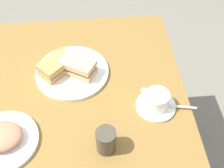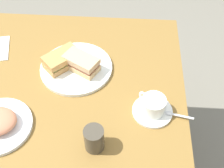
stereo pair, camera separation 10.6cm
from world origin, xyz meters
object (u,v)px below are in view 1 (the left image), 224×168
at_px(coffee_saucer, 156,106).
at_px(coffee_cup, 157,99).
at_px(dining_table, 52,109).
at_px(sandwich_front, 78,67).
at_px(sandwich_back, 57,65).
at_px(spoon, 178,106).
at_px(sandwich_plate, 72,72).
at_px(drinking_glass, 106,141).
at_px(side_plate, 4,141).

relative_size(coffee_saucer, coffee_cup, 1.50).
relative_size(dining_table, sandwich_front, 6.73).
distance_m(sandwich_back, spoon, 0.47).
bearing_deg(sandwich_front, sandwich_plate, -19.36).
distance_m(sandwich_plate, drinking_glass, 0.35).
distance_m(sandwich_plate, side_plate, 0.36).
bearing_deg(sandwich_back, sandwich_front, 168.63).
bearing_deg(sandwich_plate, coffee_saucer, 147.59).
relative_size(sandwich_front, side_plate, 0.67).
xyz_separation_m(sandwich_front, coffee_cup, (-0.27, 0.18, -0.00)).
height_order(sandwich_plate, sandwich_back, sandwich_back).
height_order(dining_table, spoon, spoon).
distance_m(coffee_saucer, drinking_glass, 0.24).
distance_m(dining_table, sandwich_plate, 0.17).
bearing_deg(dining_table, drinking_glass, 130.23).
bearing_deg(side_plate, spoon, -172.17).
height_order(sandwich_plate, sandwich_front, sandwich_front).
xyz_separation_m(sandwich_plate, side_plate, (0.22, 0.28, 0.00)).
xyz_separation_m(sandwich_plate, sandwich_back, (0.05, -0.01, 0.03)).
bearing_deg(sandwich_front, spoon, 150.81).
height_order(sandwich_front, coffee_cup, sandwich_front).
height_order(coffee_saucer, side_plate, side_plate).
relative_size(sandwich_front, drinking_glass, 1.69).
relative_size(coffee_saucer, side_plate, 0.62).
height_order(side_plate, drinking_glass, drinking_glass).
distance_m(spoon, drinking_glass, 0.30).
distance_m(sandwich_plate, sandwich_back, 0.06).
relative_size(sandwich_plate, drinking_glass, 3.15).
xyz_separation_m(coffee_saucer, spoon, (-0.08, 0.01, 0.01)).
bearing_deg(coffee_saucer, side_plate, 10.52).
height_order(sandwich_plate, side_plate, same).
height_order(sandwich_plate, coffee_cup, coffee_cup).
distance_m(sandwich_plate, spoon, 0.42).
distance_m(sandwich_plate, coffee_cup, 0.35).
bearing_deg(sandwich_plate, dining_table, 47.49).
height_order(sandwich_plate, coffee_saucer, sandwich_plate).
bearing_deg(spoon, side_plate, 7.83).
height_order(sandwich_back, spoon, sandwich_back).
height_order(coffee_cup, side_plate, coffee_cup).
xyz_separation_m(dining_table, sandwich_front, (-0.11, -0.09, 0.14)).
bearing_deg(sandwich_front, dining_table, 38.30).
xyz_separation_m(sandwich_plate, drinking_glass, (-0.11, 0.33, 0.04)).
distance_m(coffee_cup, spoon, 0.08).
xyz_separation_m(sandwich_front, spoon, (-0.35, 0.19, -0.03)).
bearing_deg(spoon, coffee_saucer, -10.96).
relative_size(sandwich_plate, spoon, 2.88).
relative_size(dining_table, drinking_glass, 11.34).
relative_size(coffee_saucer, drinking_glass, 1.57).
relative_size(sandwich_plate, coffee_saucer, 2.01).
xyz_separation_m(coffee_cup, drinking_glass, (0.19, 0.15, 0.00)).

